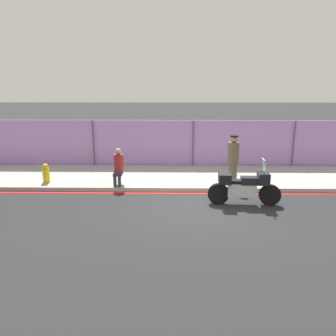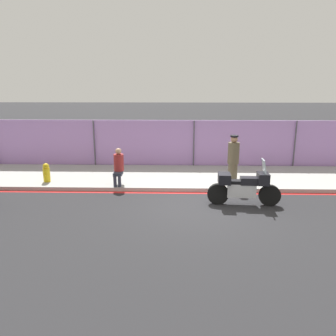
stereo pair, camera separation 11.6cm
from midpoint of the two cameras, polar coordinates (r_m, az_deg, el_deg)
name	(u,v)px [view 2 (the right image)]	position (r m, az deg, el deg)	size (l,w,h in m)	color
ground_plane	(201,206)	(9.96, 6.04, -6.67)	(120.00, 120.00, 0.00)	#262628
sidewalk	(195,177)	(12.77, 5.04, -1.59)	(31.99, 3.29, 0.14)	#9E9E99
curb_paint_stripe	(198,193)	(11.14, 5.56, -4.36)	(31.99, 0.18, 0.01)	red
storefront_fence	(194,144)	(14.25, 4.72, 4.11)	(30.39, 0.17, 2.09)	#AD7FC6
motorcycle	(243,187)	(10.13, 13.32, -3.20)	(2.20, 0.58, 1.43)	black
officer_standing	(233,159)	(11.69, 11.57, 1.49)	(0.40, 0.40, 1.73)	brown
person_seated_on_curb	(118,165)	(11.57, -8.34, 0.60)	(0.35, 0.65, 1.28)	#2D3342
fire_hydrant	(46,173)	(12.58, -20.16, -0.77)	(0.24, 0.30, 0.68)	gold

